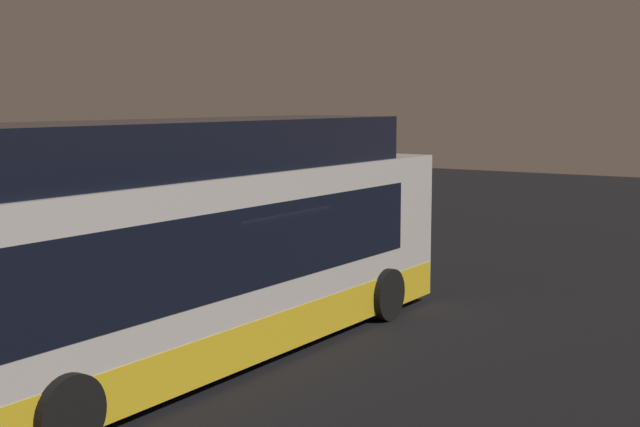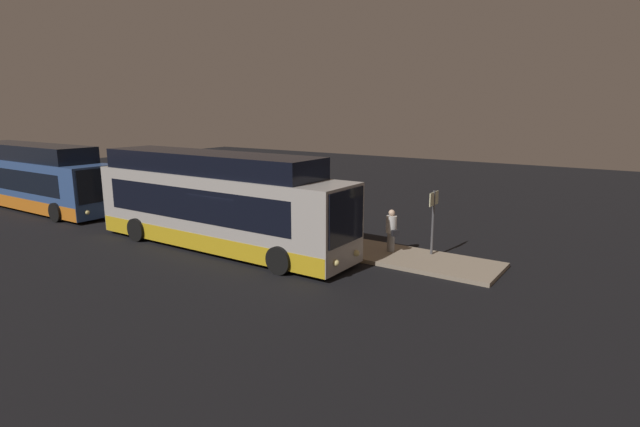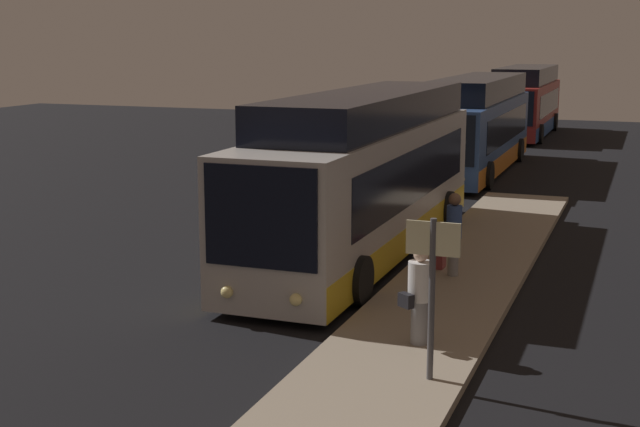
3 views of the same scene
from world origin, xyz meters
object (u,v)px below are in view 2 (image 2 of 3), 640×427
at_px(bus_lead, 217,205).
at_px(passenger_waiting, 391,229).
at_px(suitcase, 278,231).
at_px(sign_post, 433,213).
at_px(passenger_boarding, 293,215).
at_px(bus_second, 37,180).

xyz_separation_m(bus_lead, passenger_waiting, (6.60, 3.08, -0.75)).
bearing_deg(suitcase, bus_lead, -122.51).
xyz_separation_m(bus_lead, sign_post, (8.10, 3.64, -0.01)).
bearing_deg(suitcase, passenger_boarding, 37.33).
bearing_deg(bus_second, bus_lead, -0.00).
bearing_deg(bus_lead, bus_second, 180.00).
height_order(passenger_waiting, suitcase, passenger_waiting).
bearing_deg(sign_post, suitcase, -168.20).
bearing_deg(suitcase, passenger_waiting, 9.13).
xyz_separation_m(passenger_boarding, sign_post, (6.12, 0.97, 0.63)).
height_order(passenger_boarding, sign_post, sign_post).
distance_m(passenger_waiting, sign_post, 1.77).
distance_m(bus_second, suitcase, 16.24).
height_order(bus_lead, passenger_waiting, bus_lead).
relative_size(bus_lead, sign_post, 4.96).
height_order(bus_second, passenger_boarding, bus_second).
distance_m(bus_lead, sign_post, 8.88).
xyz_separation_m(suitcase, sign_post, (6.67, 1.39, 1.36)).
xyz_separation_m(passenger_waiting, sign_post, (1.50, 0.56, 0.75)).
relative_size(bus_second, passenger_waiting, 6.97).
distance_m(passenger_waiting, suitcase, 5.27).
relative_size(suitcase, sign_post, 0.33).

